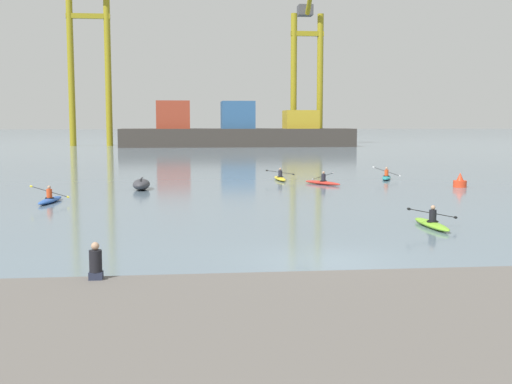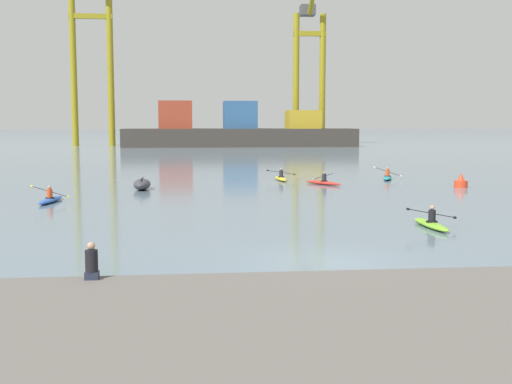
{
  "view_description": "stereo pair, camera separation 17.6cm",
  "coord_description": "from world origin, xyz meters",
  "px_view_note": "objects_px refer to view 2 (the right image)",
  "views": [
    {
      "loc": [
        -4.29,
        -19.54,
        4.41
      ],
      "look_at": [
        -0.61,
        15.11,
        0.6
      ],
      "focal_mm": 44.84,
      "sensor_mm": 36.0,
      "label": 1
    },
    {
      "loc": [
        -4.11,
        -19.56,
        4.41
      ],
      "look_at": [
        -0.61,
        15.11,
        0.6
      ],
      "focal_mm": 44.84,
      "sensor_mm": 36.0,
      "label": 2
    }
  ],
  "objects_px": {
    "kayak_red": "(323,182)",
    "seated_onlooker": "(92,263)",
    "kayak_teal": "(388,177)",
    "gantry_crane_west": "(91,42)",
    "container_barge": "(238,132)",
    "kayak_blue": "(50,199)",
    "capsized_dinghy": "(142,184)",
    "channel_buoy": "(461,182)",
    "kayak_yellow": "(281,178)",
    "gantry_crane_west_mid": "(310,56)",
    "kayak_lime": "(431,223)"
  },
  "relations": [
    {
      "from": "kayak_blue",
      "to": "kayak_red",
      "type": "height_order",
      "value": "kayak_blue"
    },
    {
      "from": "gantry_crane_west_mid",
      "to": "kayak_yellow",
      "type": "relative_size",
      "value": 10.56
    },
    {
      "from": "gantry_crane_west",
      "to": "seated_onlooker",
      "type": "bearing_deg",
      "value": -81.59
    },
    {
      "from": "kayak_teal",
      "to": "gantry_crane_west",
      "type": "bearing_deg",
      "value": 114.14
    },
    {
      "from": "channel_buoy",
      "to": "kayak_lime",
      "type": "distance_m",
      "value": 18.03
    },
    {
      "from": "gantry_crane_west_mid",
      "to": "kayak_red",
      "type": "relative_size",
      "value": 11.45
    },
    {
      "from": "seated_onlooker",
      "to": "kayak_lime",
      "type": "bearing_deg",
      "value": 40.3
    },
    {
      "from": "capsized_dinghy",
      "to": "channel_buoy",
      "type": "distance_m",
      "value": 21.54
    },
    {
      "from": "capsized_dinghy",
      "to": "kayak_red",
      "type": "xyz_separation_m",
      "value": [
        12.57,
        2.1,
        -0.18
      ]
    },
    {
      "from": "channel_buoy",
      "to": "kayak_yellow",
      "type": "xyz_separation_m",
      "value": [
        -11.48,
        6.49,
        -0.19
      ]
    },
    {
      "from": "capsized_dinghy",
      "to": "kayak_yellow",
      "type": "distance_m",
      "value": 11.62
    },
    {
      "from": "container_barge",
      "to": "kayak_blue",
      "type": "distance_m",
      "value": 82.52
    },
    {
      "from": "gantry_crane_west_mid",
      "to": "kayak_blue",
      "type": "distance_m",
      "value": 93.59
    },
    {
      "from": "container_barge",
      "to": "gantry_crane_west_mid",
      "type": "relative_size",
      "value": 1.17
    },
    {
      "from": "gantry_crane_west_mid",
      "to": "kayak_red",
      "type": "distance_m",
      "value": 81.27
    },
    {
      "from": "capsized_dinghy",
      "to": "kayak_red",
      "type": "height_order",
      "value": "kayak_red"
    },
    {
      "from": "kayak_lime",
      "to": "kayak_yellow",
      "type": "height_order",
      "value": "same"
    },
    {
      "from": "kayak_yellow",
      "to": "seated_onlooker",
      "type": "xyz_separation_m",
      "value": [
        -9.17,
        -33.01,
        0.92
      ]
    },
    {
      "from": "capsized_dinghy",
      "to": "kayak_blue",
      "type": "distance_m",
      "value": 7.82
    },
    {
      "from": "kayak_teal",
      "to": "seated_onlooker",
      "type": "height_order",
      "value": "seated_onlooker"
    },
    {
      "from": "container_barge",
      "to": "kayak_yellow",
      "type": "relative_size",
      "value": 12.34
    },
    {
      "from": "kayak_red",
      "to": "seated_onlooker",
      "type": "relative_size",
      "value": 3.53
    },
    {
      "from": "channel_buoy",
      "to": "kayak_lime",
      "type": "height_order",
      "value": "channel_buoy"
    },
    {
      "from": "channel_buoy",
      "to": "seated_onlooker",
      "type": "relative_size",
      "value": 1.12
    },
    {
      "from": "kayak_red",
      "to": "kayak_blue",
      "type": "bearing_deg",
      "value": -153.61
    },
    {
      "from": "kayak_teal",
      "to": "seated_onlooker",
      "type": "bearing_deg",
      "value": -118.01
    },
    {
      "from": "kayak_teal",
      "to": "capsized_dinghy",
      "type": "bearing_deg",
      "value": -162.61
    },
    {
      "from": "gantry_crane_west",
      "to": "kayak_teal",
      "type": "distance_m",
      "value": 83.87
    },
    {
      "from": "kayak_teal",
      "to": "seated_onlooker",
      "type": "distance_m",
      "value": 37.33
    },
    {
      "from": "kayak_yellow",
      "to": "kayak_teal",
      "type": "bearing_deg",
      "value": -0.4
    },
    {
      "from": "kayak_teal",
      "to": "kayak_blue",
      "type": "bearing_deg",
      "value": -152.09
    },
    {
      "from": "seated_onlooker",
      "to": "gantry_crane_west",
      "type": "bearing_deg",
      "value": 98.41
    },
    {
      "from": "gantry_crane_west_mid",
      "to": "kayak_lime",
      "type": "bearing_deg",
      "value": -97.49
    },
    {
      "from": "container_barge",
      "to": "kayak_lime",
      "type": "xyz_separation_m",
      "value": [
        1.55,
        -91.17,
        -2.57
      ]
    },
    {
      "from": "gantry_crane_west",
      "to": "kayak_yellow",
      "type": "relative_size",
      "value": 11.88
    },
    {
      "from": "gantry_crane_west",
      "to": "capsized_dinghy",
      "type": "relative_size",
      "value": 15.53
    },
    {
      "from": "container_barge",
      "to": "kayak_teal",
      "type": "distance_m",
      "value": 69.09
    },
    {
      "from": "gantry_crane_west",
      "to": "channel_buoy",
      "type": "bearing_deg",
      "value": -65.72
    },
    {
      "from": "container_barge",
      "to": "kayak_yellow",
      "type": "distance_m",
      "value": 68.73
    },
    {
      "from": "capsized_dinghy",
      "to": "kayak_teal",
      "type": "distance_m",
      "value": 19.29
    },
    {
      "from": "container_barge",
      "to": "gantry_crane_west",
      "type": "relative_size",
      "value": 1.04
    },
    {
      "from": "channel_buoy",
      "to": "seated_onlooker",
      "type": "distance_m",
      "value": 33.62
    },
    {
      "from": "container_barge",
      "to": "gantry_crane_west",
      "type": "height_order",
      "value": "gantry_crane_west"
    },
    {
      "from": "container_barge",
      "to": "gantry_crane_west",
      "type": "bearing_deg",
      "value": 167.7
    },
    {
      "from": "capsized_dinghy",
      "to": "kayak_lime",
      "type": "height_order",
      "value": "kayak_lime"
    },
    {
      "from": "kayak_yellow",
      "to": "container_barge",
      "type": "bearing_deg",
      "value": 88.61
    },
    {
      "from": "channel_buoy",
      "to": "seated_onlooker",
      "type": "bearing_deg",
      "value": -127.9
    },
    {
      "from": "container_barge",
      "to": "kayak_blue",
      "type": "height_order",
      "value": "container_barge"
    },
    {
      "from": "container_barge",
      "to": "capsized_dinghy",
      "type": "xyz_separation_m",
      "value": [
        -11.72,
        -74.48,
        -2.39
      ]
    },
    {
      "from": "gantry_crane_west_mid",
      "to": "capsized_dinghy",
      "type": "height_order",
      "value": "gantry_crane_west_mid"
    }
  ]
}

